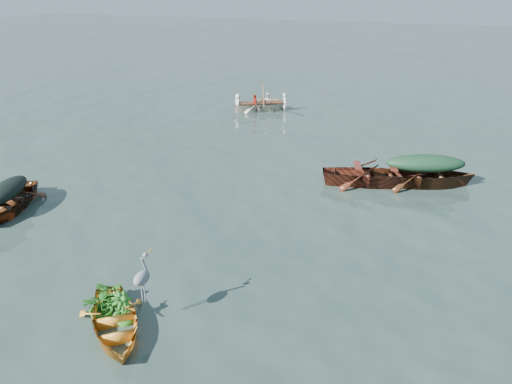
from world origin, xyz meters
TOP-DOWN VIEW (x-y plane):
  - ground at (0.00, 0.00)m, footprint 140.00×140.00m
  - yellow_dinghy at (-0.11, -3.80)m, footprint 2.71×2.75m
  - dark_covered_boat at (-5.89, -0.75)m, footprint 2.57×3.70m
  - green_tarp_boat at (4.17, 5.39)m, footprint 4.43×2.71m
  - open_wooden_boat at (2.78, 4.87)m, footprint 4.50×2.52m
  - rowed_boat at (-3.91, 12.21)m, footprint 3.68×2.95m
  - dark_tarp_cover at (-5.89, -0.75)m, footprint 1.41×2.04m
  - green_tarp_cover at (4.17, 5.39)m, footprint 2.44×1.49m
  - thwart_benches at (2.78, 4.87)m, footprint 2.29×1.39m
  - heron at (0.25, -3.38)m, footprint 0.48×0.48m
  - dinghy_weeds at (-0.47, -3.39)m, footprint 1.13×1.13m
  - rowers at (-3.91, 12.21)m, footprint 2.70×2.25m
  - oars at (-3.91, 12.21)m, footprint 1.93×2.50m

SIDE VIEW (x-z plane):
  - ground at x=0.00m, z-range 0.00..0.00m
  - yellow_dinghy at x=-0.11m, z-range -0.35..0.35m
  - dark_covered_boat at x=-5.89m, z-range -0.43..0.43m
  - green_tarp_boat at x=4.17m, z-range -0.49..0.49m
  - open_wooden_boat at x=2.78m, z-range -0.50..0.50m
  - rowed_boat at x=-3.91m, z-range -0.42..0.42m
  - oars at x=-3.91m, z-range 0.42..0.48m
  - thwart_benches at x=2.78m, z-range 0.50..0.54m
  - dark_tarp_cover at x=-5.89m, z-range 0.43..0.83m
  - dinghy_weeds at x=-0.47m, z-range 0.35..0.95m
  - green_tarp_cover at x=4.17m, z-range 0.49..1.01m
  - rowers at x=-3.91m, z-range 0.42..1.18m
  - heron at x=0.25m, z-range 0.35..1.27m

